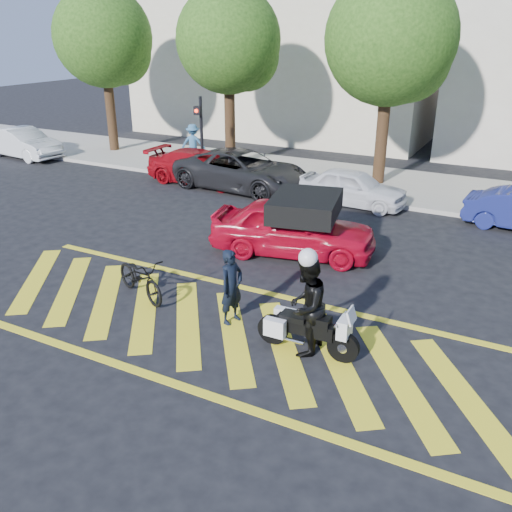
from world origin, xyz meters
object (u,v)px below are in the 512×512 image
at_px(bicycle, 140,277).
at_px(parked_mid_right, 353,187).
at_px(parked_left, 201,167).
at_px(officer_bike, 232,287).
at_px(parked_far_left, 23,143).
at_px(parked_mid_left, 242,170).
at_px(officer_moto, 306,306).
at_px(red_convertible, 293,228).
at_px(police_motorcycle, 306,329).

height_order(bicycle, parked_mid_right, parked_mid_right).
distance_m(bicycle, parked_left, 9.66).
bearing_deg(parked_left, officer_bike, -143.64).
relative_size(officer_bike, parked_far_left, 0.39).
bearing_deg(parked_mid_left, officer_bike, -147.61).
bearing_deg(parked_far_left, officer_bike, -112.80).
relative_size(officer_bike, parked_left, 0.36).
height_order(parked_left, parked_mid_left, parked_mid_left).
height_order(officer_moto, red_convertible, officer_moto).
bearing_deg(parked_mid_right, officer_moto, -164.17).
relative_size(parked_far_left, parked_mid_right, 1.12).
relative_size(officer_bike, parked_mid_right, 0.43).
distance_m(bicycle, officer_moto, 4.18).
relative_size(parked_left, parked_mid_right, 1.19).
xyz_separation_m(parked_far_left, parked_mid_right, (15.85, 0.00, -0.05)).
bearing_deg(police_motorcycle, parked_left, 130.88).
xyz_separation_m(officer_moto, red_convertible, (-2.14, 4.26, -0.22)).
bearing_deg(officer_bike, parked_left, 48.85).
height_order(officer_moto, parked_mid_left, officer_moto).
bearing_deg(red_convertible, officer_moto, -164.86).
xyz_separation_m(officer_bike, police_motorcycle, (1.77, -0.34, -0.32)).
bearing_deg(police_motorcycle, parked_far_left, 151.98).
distance_m(officer_bike, officer_moto, 1.80).
relative_size(officer_moto, red_convertible, 0.44).
bearing_deg(officer_bike, police_motorcycle, -88.13).
bearing_deg(red_convertible, parked_left, 39.68).
xyz_separation_m(officer_bike, parked_left, (-6.43, 8.79, -0.16)).
relative_size(bicycle, officer_moto, 0.95).
height_order(bicycle, parked_far_left, parked_far_left).
xyz_separation_m(parked_left, parked_mid_left, (1.83, 0.00, 0.09)).
bearing_deg(parked_mid_right, parked_far_left, 92.93).
relative_size(bicycle, parked_left, 0.42).
bearing_deg(police_motorcycle, officer_moto, 176.37).
bearing_deg(bicycle, police_motorcycle, -72.78).
height_order(police_motorcycle, parked_mid_right, parked_mid_right).
xyz_separation_m(red_convertible, parked_left, (-6.05, 4.87, -0.10)).
height_order(parked_far_left, parked_mid_right, parked_far_left).
distance_m(officer_moto, parked_mid_left, 11.13).
distance_m(police_motorcycle, parked_mid_left, 11.14).
bearing_deg(parked_mid_left, parked_left, 94.75).
xyz_separation_m(red_convertible, parked_mid_left, (-4.22, 4.87, -0.02)).
relative_size(officer_bike, red_convertible, 0.37).
distance_m(officer_bike, parked_mid_right, 8.80).
height_order(officer_bike, red_convertible, officer_bike).
height_order(officer_bike, officer_moto, officer_moto).
bearing_deg(officer_moto, parked_mid_right, -168.16).
bearing_deg(parked_mid_left, officer_moto, -140.38).
distance_m(officer_moto, parked_left, 12.27).
bearing_deg(officer_moto, police_motorcycle, 86.37).
distance_m(officer_bike, bicycle, 2.40).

